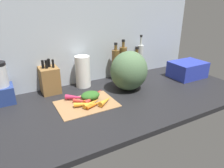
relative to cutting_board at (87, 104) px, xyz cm
name	(u,v)px	position (x,y,z in cm)	size (l,w,h in cm)	color
ground_plane	(125,98)	(26.93, -1.66, -1.90)	(170.00, 80.00, 3.00)	black
wall_back	(99,42)	(26.93, 36.84, 29.60)	(170.00, 3.00, 60.00)	#ADB7C1
cutting_board	(87,104)	(0.00, 0.00, 0.00)	(35.56, 25.75, 0.80)	#997047
carrot_0	(106,101)	(10.40, -5.65, 2.03)	(3.26, 3.26, 11.96)	orange
carrot_1	(84,101)	(-1.48, 0.74, 1.58)	(2.37, 2.37, 13.35)	red
carrot_2	(97,103)	(4.58, -5.26, 1.45)	(2.09, 2.09, 15.51)	orange
carrot_3	(91,98)	(4.31, 2.98, 1.45)	(2.10, 2.10, 11.00)	#B2264C
carrot_4	(78,97)	(-3.11, 6.81, 2.05)	(3.30, 3.30, 15.74)	#B2264C
carrot_5	(96,93)	(9.96, 7.35, 1.71)	(2.62, 2.62, 14.21)	red
carrot_6	(91,99)	(3.22, 0.87, 1.88)	(2.96, 2.96, 12.13)	red
carrot_7	(92,103)	(1.94, -3.67, 1.83)	(2.86, 2.86, 12.73)	orange
carrot_8	(89,104)	(-0.25, -4.03, 1.78)	(2.77, 2.77, 17.42)	orange
carrot_9	(90,98)	(3.96, 3.91, 1.40)	(2.01, 2.01, 14.03)	orange
carrot_greens_pile	(90,95)	(4.31, 3.90, 2.97)	(12.13, 9.33, 5.13)	#2D6023
winter_squash	(129,71)	(35.27, 7.16, 13.43)	(26.53, 24.00, 27.66)	#4C6B47
knife_block	(50,80)	(-14.74, 28.79, 8.80)	(12.02, 13.42, 23.36)	brown
blender_appliance	(1,86)	(-43.88, 26.95, 10.73)	(12.94, 12.94, 25.89)	navy
paper_towel_roll	(83,72)	(9.06, 27.84, 11.00)	(10.71, 10.71, 22.80)	white
bottle_0	(116,64)	(36.94, 28.81, 12.07)	(5.94, 5.94, 29.50)	brown
bottle_1	(123,62)	(44.47, 29.99, 12.64)	(6.04, 6.04, 31.12)	brown
bottle_2	(136,65)	(54.41, 25.35, 10.21)	(5.34, 5.34, 25.24)	brown
bottle_3	(140,59)	(61.81, 30.58, 12.76)	(5.08, 5.08, 33.16)	silver
dish_rack	(187,69)	(91.61, 5.10, 6.01)	(27.51, 20.60, 12.82)	#2838AD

